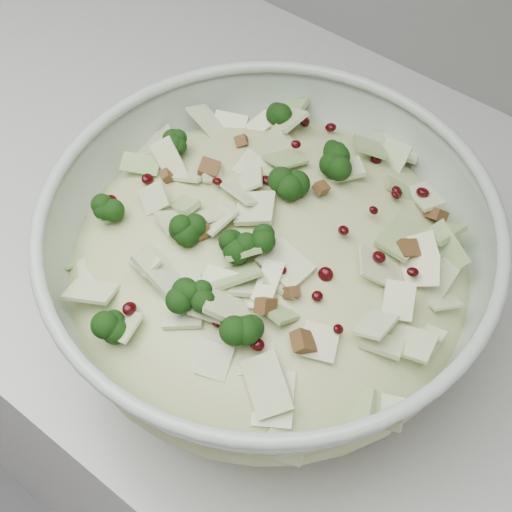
{
  "coord_description": "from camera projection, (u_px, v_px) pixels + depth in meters",
  "views": [
    {
      "loc": [
        -0.06,
        1.33,
        1.46
      ],
      "look_at": [
        -0.26,
        1.59,
        1.0
      ],
      "focal_mm": 50.0,
      "sensor_mm": 36.0,
      "label": 1
    }
  ],
  "objects": [
    {
      "name": "salad",
      "position": [
        269.0,
        251.0,
        0.57
      ],
      "size": [
        0.43,
        0.43,
        0.14
      ],
      "rotation": [
        0.0,
        0.0,
        -0.38
      ],
      "color": "#B3C285",
      "rests_on": "mixing_bowl"
    },
    {
      "name": "mixing_bowl",
      "position": [
        268.0,
        267.0,
        0.59
      ],
      "size": [
        0.41,
        0.41,
        0.14
      ],
      "rotation": [
        0.0,
        0.0,
        -0.18
      ],
      "color": "#A9B9AA",
      "rests_on": "counter"
    }
  ]
}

